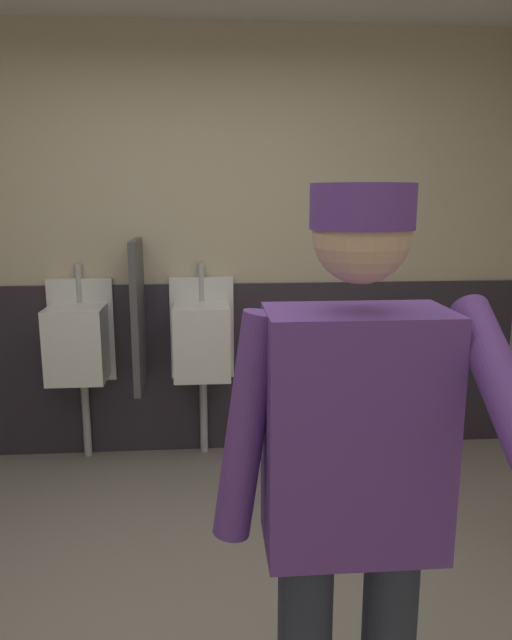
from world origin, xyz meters
The scene contains 6 objects.
wall_back centered at (0.00, 1.97, 1.32)m, with size 4.67×0.12×2.65m, color beige.
wainscot_band_back centered at (0.00, 1.90, 0.55)m, with size 4.07×0.03×1.10m, color #2D2833.
urinal_left centered at (-0.76, 1.75, 0.78)m, with size 0.40×0.34×1.24m.
urinal_middle centered at (-0.01, 1.75, 0.78)m, with size 0.40×0.34×1.24m.
privacy_divider_panel centered at (-0.39, 1.68, 0.95)m, with size 0.04×0.40×0.90m, color #4C4C51.
person centered at (0.37, -0.52, 0.99)m, with size 0.64×0.60×1.68m.
Camera 1 is at (0.03, -1.81, 1.65)m, focal length 33.29 mm.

